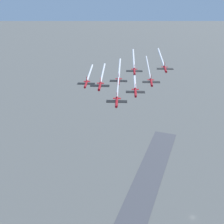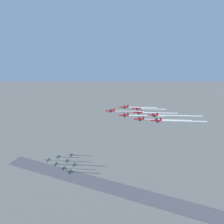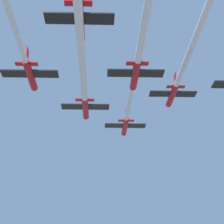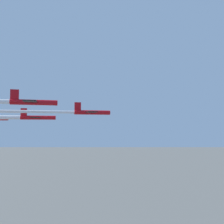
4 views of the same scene
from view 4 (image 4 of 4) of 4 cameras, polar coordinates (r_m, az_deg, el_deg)
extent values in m
cylinder|color=#B20C14|center=(66.10, -5.12, -0.12)|extent=(2.02, 10.89, 1.32)
cube|color=black|center=(65.97, -5.74, -0.11)|extent=(10.27, 3.53, 0.22)
cube|color=#B20C14|center=(65.54, -8.94, 1.38)|extent=(0.29, 1.93, 2.65)
cube|color=#B20C14|center=(65.43, -8.96, -0.07)|extent=(3.93, 1.57, 0.14)
cylinder|color=#B20C14|center=(74.43, -18.67, -1.40)|extent=(2.02, 10.89, 1.32)
cube|color=black|center=(74.47, -19.23, -1.39)|extent=(10.27, 3.53, 0.22)
cube|color=#B20C14|center=(74.85, -22.05, -0.08)|extent=(0.29, 1.93, 2.65)
cube|color=#B20C14|center=(74.80, -22.08, -1.34)|extent=(3.93, 1.57, 0.14)
cylinder|color=#B20C14|center=(55.87, -19.62, 2.38)|extent=(2.02, 10.89, 1.32)
cube|color=black|center=(55.93, -20.36, 2.39)|extent=(10.27, 3.53, 0.22)
cube|color=#B20C14|center=(56.53, -24.11, 4.10)|extent=(0.29, 1.93, 2.65)
cube|color=#B20C14|center=(56.36, -24.14, 2.43)|extent=(3.93, 1.57, 0.14)
cylinder|color=white|center=(65.79, -24.59, 0.15)|extent=(2.96, 33.75, 0.80)
camera|label=1|loc=(175.81, 48.61, 19.47)|focal=50.00mm
camera|label=2|loc=(264.96, -16.14, 13.01)|focal=28.00mm
camera|label=3|loc=(119.70, -68.29, -16.87)|focal=70.00mm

